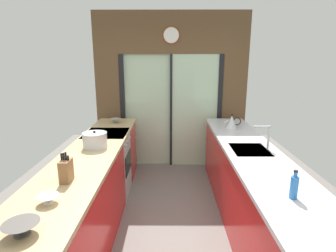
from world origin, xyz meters
TOP-DOWN VIEW (x-y plane):
  - ground_plane at (0.00, 0.60)m, footprint 5.04×7.60m
  - back_wall_unit at (0.00, 2.40)m, footprint 2.64×0.12m
  - left_counter_run at (-0.91, 0.13)m, footprint 0.62×3.80m
  - right_counter_run at (0.91, 0.30)m, footprint 0.62×3.80m
  - sink_faucet at (1.06, 0.55)m, footprint 0.19×0.02m
  - oven_range at (-0.91, 1.25)m, footprint 0.60×0.60m
  - mixing_bowl_near at (-0.89, -1.01)m, footprint 0.21×0.21m
  - mixing_bowl_mid at (-0.89, -0.65)m, footprint 0.15×0.15m
  - mixing_bowl_far at (-0.89, 1.85)m, footprint 0.18×0.18m
  - knife_block at (-0.89, -0.29)m, footprint 0.08×0.14m
  - stock_pot at (-0.89, 0.61)m, footprint 0.28×0.28m
  - kettle at (0.89, 1.52)m, footprint 0.25×0.17m
  - soap_bottle at (0.89, -0.57)m, footprint 0.06×0.06m

SIDE VIEW (x-z plane):
  - ground_plane at x=0.00m, z-range -0.02..0.00m
  - oven_range at x=-0.91m, z-range 0.00..0.92m
  - right_counter_run at x=0.91m, z-range 0.00..0.92m
  - left_counter_run at x=-0.91m, z-range 0.01..0.93m
  - mixing_bowl_mid at x=-0.89m, z-range 0.92..0.98m
  - mixing_bowl_far at x=-0.89m, z-range 0.92..0.99m
  - mixing_bowl_near at x=-0.89m, z-range 0.92..1.00m
  - stock_pot at x=-0.89m, z-range 0.91..1.11m
  - soap_bottle at x=0.89m, z-range 0.90..1.12m
  - kettle at x=0.89m, z-range 0.91..1.12m
  - knife_block at x=-0.89m, z-range 0.89..1.15m
  - sink_faucet at x=1.06m, z-range 0.96..1.24m
  - back_wall_unit at x=0.00m, z-range 0.17..2.87m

